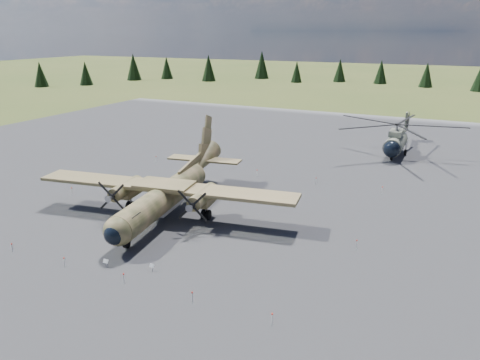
% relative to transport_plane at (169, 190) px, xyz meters
% --- Properties ---
extents(ground, '(500.00, 500.00, 0.00)m').
position_rel_transport_plane_xyz_m(ground, '(2.92, -0.04, -2.59)').
color(ground, '#515425').
rests_on(ground, ground).
extents(apron, '(120.00, 120.00, 0.04)m').
position_rel_transport_plane_xyz_m(apron, '(2.92, 9.96, -2.59)').
color(apron, slate).
rests_on(apron, ground).
extents(transport_plane, '(27.43, 24.73, 9.03)m').
position_rel_transport_plane_xyz_m(transport_plane, '(0.00, 0.00, 0.00)').
color(transport_plane, '#414424').
rests_on(transport_plane, ground).
extents(helicopter_near, '(20.04, 23.61, 5.07)m').
position_rel_transport_plane_xyz_m(helicopter_near, '(17.66, 34.63, 1.01)').
color(helicopter_near, gray).
rests_on(helicopter_near, ground).
extents(info_placard_left, '(0.46, 0.20, 0.73)m').
position_rel_transport_plane_xyz_m(info_placard_left, '(2.00, -12.15, -2.11)').
color(info_placard_left, gray).
rests_on(info_placard_left, ground).
extents(info_placard_right, '(0.41, 0.19, 0.63)m').
position_rel_transport_plane_xyz_m(info_placard_right, '(5.70, -11.06, -2.18)').
color(info_placard_right, gray).
rests_on(info_placard_right, ground).
extents(barrier_fence, '(33.12, 29.62, 0.85)m').
position_rel_transport_plane_xyz_m(barrier_fence, '(2.46, -0.11, -2.09)').
color(barrier_fence, silver).
rests_on(barrier_fence, ground).
extents(treeline, '(293.56, 288.07, 10.94)m').
position_rel_transport_plane_xyz_m(treeline, '(6.14, -4.60, 2.23)').
color(treeline, black).
rests_on(treeline, ground).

